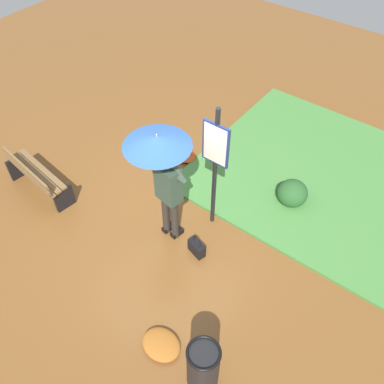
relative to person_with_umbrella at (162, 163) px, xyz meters
name	(u,v)px	position (x,y,z in m)	size (l,w,h in m)	color
ground_plane	(166,223)	(0.13, -0.11, -1.55)	(18.00, 18.00, 0.00)	brown
grass_verge	(333,181)	(-1.71, -2.76, -1.53)	(4.80, 4.00, 0.05)	#47843D
person_with_umbrella	(162,163)	(0.00, 0.00, 0.00)	(0.96, 0.96, 2.04)	#2D2823
info_sign_post	(215,157)	(-0.46, -0.64, -0.11)	(0.44, 0.07, 2.30)	black
handbag	(197,248)	(-0.65, 0.04, -1.42)	(0.33, 0.22, 0.37)	black
park_bench	(36,176)	(2.39, 0.69, -1.15)	(1.40, 0.53, 0.75)	black
trash_bin	(203,366)	(-1.87, 1.56, -1.13)	(0.42, 0.42, 0.83)	black
shrub_cluster	(291,192)	(-1.30, -1.83, -1.33)	(0.58, 0.53, 0.48)	#285628
leaf_pile_near_person	(184,155)	(0.90, -1.62, -1.50)	(0.50, 0.40, 0.11)	#B74C1E
leaf_pile_by_bench	(161,344)	(-1.18, 1.55, -1.49)	(0.55, 0.44, 0.12)	#A86023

